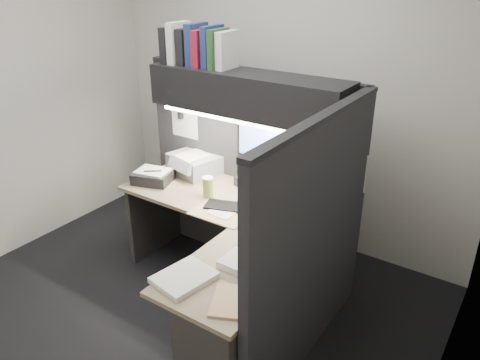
{
  "coord_description": "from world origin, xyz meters",
  "views": [
    {
      "loc": [
        1.94,
        -2.01,
        2.34
      ],
      "look_at": [
        0.23,
        0.51,
        0.93
      ],
      "focal_mm": 35.0,
      "sensor_mm": 36.0,
      "label": 1
    }
  ],
  "objects_px": {
    "monitor": "(261,163)",
    "coffee_cup": "(208,188)",
    "telephone": "(319,210)",
    "keyboard": "(236,208)",
    "printer": "(195,163)",
    "overhead_shelf": "(246,93)",
    "notebook_stack": "(153,177)",
    "desk": "(221,281)"
  },
  "relations": [
    {
      "from": "monitor",
      "to": "coffee_cup",
      "type": "bearing_deg",
      "value": -112.3
    },
    {
      "from": "monitor",
      "to": "coffee_cup",
      "type": "distance_m",
      "value": 0.45
    },
    {
      "from": "printer",
      "to": "notebook_stack",
      "type": "relative_size",
      "value": 1.34
    },
    {
      "from": "overhead_shelf",
      "to": "coffee_cup",
      "type": "xyz_separation_m",
      "value": [
        -0.17,
        -0.26,
        -0.7
      ]
    },
    {
      "from": "overhead_shelf",
      "to": "printer",
      "type": "height_order",
      "value": "overhead_shelf"
    },
    {
      "from": "keyboard",
      "to": "notebook_stack",
      "type": "bearing_deg",
      "value": 160.24
    },
    {
      "from": "telephone",
      "to": "printer",
      "type": "bearing_deg",
      "value": -170.13
    },
    {
      "from": "printer",
      "to": "telephone",
      "type": "bearing_deg",
      "value": 8.27
    },
    {
      "from": "monitor",
      "to": "telephone",
      "type": "height_order",
      "value": "monitor"
    },
    {
      "from": "telephone",
      "to": "coffee_cup",
      "type": "height_order",
      "value": "coffee_cup"
    },
    {
      "from": "overhead_shelf",
      "to": "monitor",
      "type": "distance_m",
      "value": 0.55
    },
    {
      "from": "coffee_cup",
      "to": "notebook_stack",
      "type": "relative_size",
      "value": 0.5
    },
    {
      "from": "desk",
      "to": "monitor",
      "type": "bearing_deg",
      "value": 104.02
    },
    {
      "from": "telephone",
      "to": "coffee_cup",
      "type": "bearing_deg",
      "value": -151.77
    },
    {
      "from": "desk",
      "to": "notebook_stack",
      "type": "relative_size",
      "value": 5.77
    },
    {
      "from": "telephone",
      "to": "notebook_stack",
      "type": "bearing_deg",
      "value": -155.05
    },
    {
      "from": "keyboard",
      "to": "telephone",
      "type": "xyz_separation_m",
      "value": [
        0.54,
        0.24,
        0.04
      ]
    },
    {
      "from": "overhead_shelf",
      "to": "coffee_cup",
      "type": "bearing_deg",
      "value": -124.21
    },
    {
      "from": "overhead_shelf",
      "to": "coffee_cup",
      "type": "height_order",
      "value": "overhead_shelf"
    },
    {
      "from": "coffee_cup",
      "to": "printer",
      "type": "bearing_deg",
      "value": 140.56
    },
    {
      "from": "desk",
      "to": "overhead_shelf",
      "type": "xyz_separation_m",
      "value": [
        -0.3,
        0.75,
        1.06
      ]
    },
    {
      "from": "overhead_shelf",
      "to": "desk",
      "type": "bearing_deg",
      "value": -68.21
    },
    {
      "from": "coffee_cup",
      "to": "keyboard",
      "type": "bearing_deg",
      "value": -10.09
    },
    {
      "from": "coffee_cup",
      "to": "monitor",
      "type": "bearing_deg",
      "value": 49.41
    },
    {
      "from": "keyboard",
      "to": "notebook_stack",
      "type": "xyz_separation_m",
      "value": [
        -0.82,
        0.01,
        0.03
      ]
    },
    {
      "from": "overhead_shelf",
      "to": "monitor",
      "type": "bearing_deg",
      "value": 31.94
    },
    {
      "from": "desk",
      "to": "coffee_cup",
      "type": "distance_m",
      "value": 0.78
    },
    {
      "from": "telephone",
      "to": "keyboard",
      "type": "bearing_deg",
      "value": -140.68
    },
    {
      "from": "desk",
      "to": "keyboard",
      "type": "bearing_deg",
      "value": 112.71
    },
    {
      "from": "monitor",
      "to": "notebook_stack",
      "type": "xyz_separation_m",
      "value": [
        -0.8,
        -0.36,
        -0.19
      ]
    },
    {
      "from": "telephone",
      "to": "coffee_cup",
      "type": "distance_m",
      "value": 0.85
    },
    {
      "from": "monitor",
      "to": "desk",
      "type": "bearing_deg",
      "value": -57.7
    },
    {
      "from": "telephone",
      "to": "desk",
      "type": "bearing_deg",
      "value": -102.13
    },
    {
      "from": "overhead_shelf",
      "to": "printer",
      "type": "relative_size",
      "value": 3.93
    },
    {
      "from": "monitor",
      "to": "printer",
      "type": "relative_size",
      "value": 1.48
    },
    {
      "from": "keyboard",
      "to": "coffee_cup",
      "type": "relative_size",
      "value": 3.03
    },
    {
      "from": "notebook_stack",
      "to": "printer",
      "type": "bearing_deg",
      "value": 65.29
    },
    {
      "from": "keyboard",
      "to": "overhead_shelf",
      "type": "bearing_deg",
      "value": 91.53
    },
    {
      "from": "monitor",
      "to": "telephone",
      "type": "distance_m",
      "value": 0.6
    },
    {
      "from": "monitor",
      "to": "notebook_stack",
      "type": "relative_size",
      "value": 1.98
    },
    {
      "from": "overhead_shelf",
      "to": "coffee_cup",
      "type": "distance_m",
      "value": 0.76
    },
    {
      "from": "desk",
      "to": "notebook_stack",
      "type": "bearing_deg",
      "value": 155.65
    }
  ]
}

